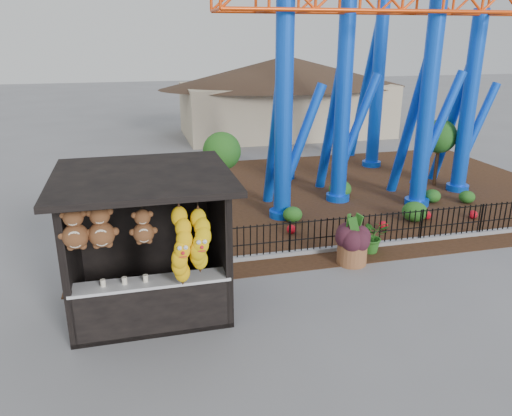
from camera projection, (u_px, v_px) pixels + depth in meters
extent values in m
plane|color=slate|center=(297.00, 316.00, 10.72)|extent=(120.00, 120.00, 0.00)
cube|color=#331E11|center=(329.00, 194.00, 18.97)|extent=(18.00, 12.00, 0.02)
cube|color=gray|center=(395.00, 242.00, 14.38)|extent=(18.00, 0.18, 0.12)
cube|color=black|center=(152.00, 304.00, 11.10)|extent=(3.20, 2.60, 0.10)
cube|color=black|center=(145.00, 224.00, 11.76)|extent=(3.20, 0.12, 3.00)
cube|color=black|center=(71.00, 251.00, 10.27)|extent=(0.12, 2.60, 3.00)
cube|color=black|center=(218.00, 237.00, 10.99)|extent=(0.12, 2.60, 3.00)
cube|color=black|center=(142.00, 176.00, 9.89)|extent=(3.50, 3.40, 0.12)
cube|color=black|center=(65.00, 278.00, 9.15)|extent=(0.14, 0.14, 3.00)
cube|color=black|center=(229.00, 260.00, 9.86)|extent=(0.14, 0.14, 3.00)
cube|color=black|center=(153.00, 308.00, 9.98)|extent=(3.00, 0.50, 1.10)
cube|color=silver|center=(151.00, 282.00, 9.79)|extent=(3.10, 0.55, 0.06)
cylinder|color=black|center=(146.00, 205.00, 8.86)|extent=(2.90, 0.04, 0.04)
cylinder|color=blue|center=(284.00, 111.00, 15.42)|extent=(0.56, 0.56, 7.00)
cylinder|color=blue|center=(282.00, 214.00, 16.52)|extent=(0.84, 0.84, 0.24)
cylinder|color=blue|center=(343.00, 99.00, 17.05)|extent=(0.56, 0.56, 7.30)
cylinder|color=blue|center=(338.00, 197.00, 18.20)|extent=(0.84, 0.84, 0.24)
cylinder|color=blue|center=(428.00, 98.00, 16.50)|extent=(0.56, 0.56, 7.50)
cylinder|color=blue|center=(417.00, 202.00, 17.69)|extent=(0.84, 0.84, 0.24)
cylinder|color=blue|center=(469.00, 105.00, 18.33)|extent=(0.56, 0.56, 6.60)
cylinder|color=blue|center=(457.00, 187.00, 19.37)|extent=(0.84, 0.84, 0.24)
cylinder|color=blue|center=(287.00, 61.00, 19.48)|extent=(0.56, 0.56, 9.50)
cylinder|color=blue|center=(285.00, 176.00, 20.99)|extent=(0.84, 0.84, 0.24)
cylinder|color=blue|center=(380.00, 47.00, 21.28)|extent=(0.56, 0.56, 10.50)
cylinder|color=blue|center=(371.00, 164.00, 22.96)|extent=(0.84, 0.84, 0.24)
cylinder|color=blue|center=(275.00, 134.00, 16.53)|extent=(0.36, 2.21, 5.85)
cylinder|color=blue|center=(301.00, 141.00, 16.20)|extent=(1.62, 0.32, 3.73)
cylinder|color=blue|center=(332.00, 122.00, 18.17)|extent=(0.36, 2.29, 6.10)
cylinder|color=blue|center=(356.00, 128.00, 17.84)|extent=(1.67, 0.32, 3.88)
cylinder|color=blue|center=(411.00, 122.00, 17.63)|extent=(0.36, 2.34, 6.26)
cylinder|color=blue|center=(437.00, 129.00, 17.30)|extent=(1.71, 0.32, 3.99)
cylinder|color=blue|center=(451.00, 123.00, 19.42)|extent=(0.36, 2.10, 5.53)
cylinder|color=blue|center=(476.00, 129.00, 19.09)|extent=(1.54, 0.32, 3.52)
cylinder|color=brown|center=(352.00, 252.00, 13.10)|extent=(0.99, 0.99, 0.63)
ellipsoid|color=#33141E|center=(353.00, 230.00, 12.89)|extent=(0.70, 0.70, 0.64)
imported|color=#33601C|center=(372.00, 236.00, 13.75)|extent=(0.93, 0.82, 0.96)
ellipsoid|color=#225819|center=(293.00, 215.00, 16.01)|extent=(0.62, 0.62, 0.50)
ellipsoid|color=#225819|center=(415.00, 212.00, 16.06)|extent=(0.80, 0.80, 0.64)
ellipsoid|color=#225819|center=(432.00, 196.00, 17.90)|extent=(0.59, 0.59, 0.47)
ellipsoid|color=#225819|center=(340.00, 189.00, 18.39)|extent=(0.83, 0.83, 0.66)
ellipsoid|color=#225819|center=(467.00, 197.00, 17.84)|extent=(0.56, 0.56, 0.44)
sphere|color=red|center=(291.00, 229.00, 15.09)|extent=(0.28, 0.28, 0.28)
sphere|color=red|center=(383.00, 225.00, 15.39)|extent=(0.28, 0.28, 0.28)
sphere|color=red|center=(427.00, 215.00, 16.28)|extent=(0.28, 0.28, 0.28)
sphere|color=red|center=(473.00, 215.00, 16.33)|extent=(0.28, 0.28, 0.28)
cube|color=#BFAD8C|center=(285.00, 109.00, 29.94)|extent=(12.00, 6.00, 3.00)
cone|color=#332319|center=(286.00, 68.00, 29.15)|extent=(15.00, 15.00, 1.80)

